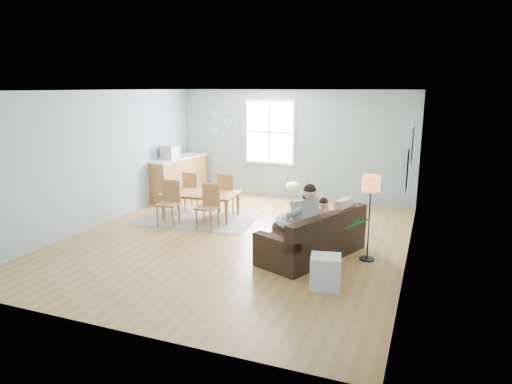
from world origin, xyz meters
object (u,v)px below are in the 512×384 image
at_px(toddler, 319,215).
at_px(storage_cube, 325,272).
at_px(father, 299,219).
at_px(chair_nw, 193,189).
at_px(sofa, 315,241).
at_px(monitor, 170,152).
at_px(chair_sw, 169,200).
at_px(floor_lamp, 371,191).
at_px(baby_swing, 293,186).
at_px(chair_se, 209,204).
at_px(dining_table, 200,205).
at_px(counter, 179,177).
at_px(chair_ne, 228,190).

xyz_separation_m(toddler, storage_cube, (0.42, -1.30, -0.44)).
relative_size(father, chair_nw, 1.47).
relative_size(sofa, monitor, 5.59).
bearing_deg(sofa, chair_sw, 166.85).
distance_m(floor_lamp, baby_swing, 4.02).
bearing_deg(chair_sw, baby_swing, 55.78).
xyz_separation_m(father, toddler, (0.23, 0.41, -0.02)).
xyz_separation_m(storage_cube, chair_sw, (-3.66, 1.85, 0.28)).
bearing_deg(chair_se, chair_sw, -174.85).
relative_size(dining_table, counter, 0.84).
height_order(sofa, chair_se, chair_se).
distance_m(chair_se, baby_swing, 2.78).
xyz_separation_m(father, storage_cube, (0.65, -0.89, -0.46)).
relative_size(dining_table, chair_sw, 1.76).
bearing_deg(chair_se, father, -25.86).
bearing_deg(chair_sw, monitor, 120.89).
relative_size(chair_sw, baby_swing, 0.92).
xyz_separation_m(chair_nw, baby_swing, (1.94, 1.52, -0.08)).
bearing_deg(baby_swing, dining_table, -125.14).
relative_size(floor_lamp, counter, 0.74).
xyz_separation_m(chair_sw, monitor, (-1.06, 1.77, 0.69)).
xyz_separation_m(storage_cube, baby_swing, (-1.83, 4.53, 0.18)).
bearing_deg(storage_cube, sofa, 111.15).
relative_size(sofa, baby_swing, 2.17).
bearing_deg(floor_lamp, chair_se, 168.58).
relative_size(floor_lamp, chair_ne, 1.56).
xyz_separation_m(chair_nw, counter, (-0.92, 0.96, 0.03)).
bearing_deg(counter, floor_lamp, -27.81).
bearing_deg(chair_se, floor_lamp, -11.42).
distance_m(floor_lamp, chair_nw, 4.57).
relative_size(dining_table, chair_se, 1.81).
height_order(chair_ne, monitor, monitor).
height_order(storage_cube, chair_sw, chair_sw).
distance_m(sofa, chair_nw, 3.86).
distance_m(father, chair_nw, 3.78).
bearing_deg(father, storage_cube, -53.89).
xyz_separation_m(sofa, counter, (-4.27, 2.88, 0.24)).
bearing_deg(chair_se, counter, 132.82).
bearing_deg(chair_ne, floor_lamp, -28.50).
height_order(toddler, baby_swing, toddler).
height_order(sofa, storage_cube, sofa).
relative_size(chair_nw, monitor, 2.31).
xyz_separation_m(sofa, chair_ne, (-2.50, 1.99, 0.23)).
height_order(storage_cube, counter, counter).
xyz_separation_m(monitor, baby_swing, (2.88, 0.91, -0.78)).
distance_m(chair_se, counter, 2.79).
bearing_deg(sofa, storage_cube, -68.85).
height_order(chair_se, chair_nw, chair_nw).
bearing_deg(chair_nw, chair_sw, -84.48).
distance_m(toddler, baby_swing, 3.54).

